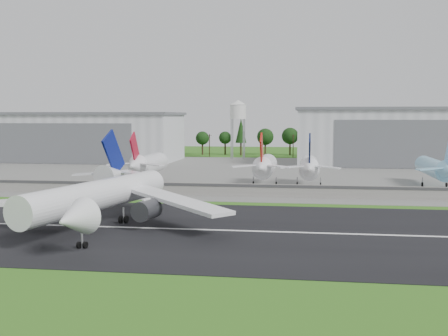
% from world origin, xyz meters
% --- Properties ---
extents(ground, '(600.00, 600.00, 0.00)m').
position_xyz_m(ground, '(0.00, 0.00, 0.00)').
color(ground, '#205F16').
rests_on(ground, ground).
extents(runway, '(320.00, 60.00, 0.10)m').
position_xyz_m(runway, '(0.00, 10.00, 0.05)').
color(runway, black).
rests_on(runway, ground).
extents(runway_centerline, '(220.00, 1.00, 0.02)m').
position_xyz_m(runway_centerline, '(0.00, 10.00, 0.11)').
color(runway_centerline, white).
rests_on(runway_centerline, runway).
extents(apron, '(320.00, 150.00, 0.10)m').
position_xyz_m(apron, '(0.00, 120.00, 0.05)').
color(apron, slate).
rests_on(apron, ground).
extents(blast_fence, '(240.00, 0.61, 3.50)m').
position_xyz_m(blast_fence, '(0.00, 54.99, 1.81)').
color(blast_fence, gray).
rests_on(blast_fence, ground).
extents(hangar_west, '(97.00, 44.00, 23.20)m').
position_xyz_m(hangar_west, '(-80.00, 164.92, 11.63)').
color(hangar_west, silver).
rests_on(hangar_west, ground).
extents(hangar_east, '(102.00, 47.00, 25.20)m').
position_xyz_m(hangar_east, '(75.00, 164.92, 12.63)').
color(hangar_east, silver).
rests_on(hangar_east, ground).
extents(water_tower, '(8.40, 8.40, 29.40)m').
position_xyz_m(water_tower, '(-5.00, 185.00, 24.55)').
color(water_tower, '#99999E').
rests_on(water_tower, ground).
extents(utility_poles, '(230.00, 3.00, 12.00)m').
position_xyz_m(utility_poles, '(0.00, 200.00, 0.00)').
color(utility_poles, black).
rests_on(utility_poles, ground).
extents(treeline, '(320.00, 16.00, 22.00)m').
position_xyz_m(treeline, '(0.00, 215.00, 0.00)').
color(treeline, black).
rests_on(treeline, ground).
extents(main_airliner, '(55.89, 58.80, 18.17)m').
position_xyz_m(main_airliner, '(-10.92, 9.57, 4.89)').
color(main_airliner, white).
rests_on(main_airliner, runway).
extents(parked_jet_red_a, '(7.36, 31.29, 16.90)m').
position_xyz_m(parked_jet_red_a, '(-20.72, 76.59, 6.38)').
color(parked_jet_red_a, white).
rests_on(parked_jet_red_a, ground).
extents(parked_jet_red_b, '(7.36, 31.29, 16.81)m').
position_xyz_m(parked_jet_red_b, '(16.19, 76.58, 6.30)').
color(parked_jet_red_b, white).
rests_on(parked_jet_red_b, ground).
extents(parked_jet_navy, '(7.36, 31.29, 16.73)m').
position_xyz_m(parked_jet_navy, '(29.54, 76.57, 6.22)').
color(parked_jet_navy, white).
rests_on(parked_jet_navy, ground).
extents(parked_jet_skyblue, '(7.36, 37.29, 16.51)m').
position_xyz_m(parked_jet_skyblue, '(67.01, 81.53, 5.97)').
color(parked_jet_skyblue, '#8DD0F3').
rests_on(parked_jet_skyblue, ground).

